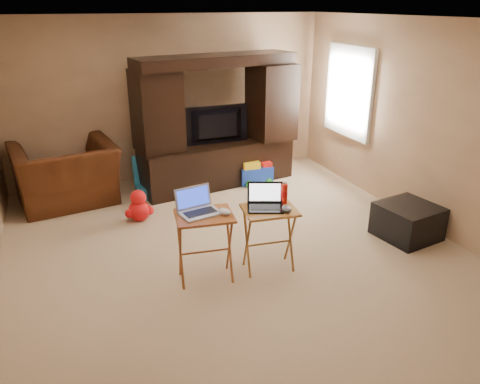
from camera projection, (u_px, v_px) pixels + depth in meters
name	position (u px, v px, depth m)	size (l,w,h in m)	color
floor	(234.00, 250.00, 5.38)	(5.50, 5.50, 0.00)	beige
ceiling	(232.00, 19.00, 4.43)	(5.50, 5.50, 0.00)	silver
wall_back	(170.00, 99.00, 7.27)	(5.00, 5.00, 0.00)	tan
wall_front	(413.00, 279.00, 2.54)	(5.00, 5.00, 0.00)	tan
wall_right	(422.00, 124.00, 5.76)	(5.50, 5.50, 0.00)	tan
window_pane	(350.00, 92.00, 7.03)	(1.20, 1.20, 0.00)	white
window_frame	(349.00, 92.00, 7.02)	(0.06, 1.14, 1.34)	white
entertainment_center	(217.00, 123.00, 6.98)	(2.40, 0.60, 1.96)	black
television	(218.00, 126.00, 6.96)	(0.99, 0.13, 0.57)	black
recliner	(66.00, 174.00, 6.49)	(1.32, 1.15, 0.86)	#4A240F
child_rocker	(150.00, 177.00, 6.82)	(0.43, 0.49, 0.57)	teal
plush_toy	(139.00, 205.00, 6.04)	(0.38, 0.32, 0.43)	red
push_toy	(256.00, 172.00, 7.29)	(0.52, 0.37, 0.39)	#183BC1
ottoman	(408.00, 221.00, 5.62)	(0.64, 0.64, 0.41)	black
tray_table_left	(205.00, 248.00, 4.69)	(0.56, 0.45, 0.73)	#A15527
tray_table_right	(269.00, 239.00, 4.89)	(0.53, 0.43, 0.70)	#A06526
laptop_left	(200.00, 203.00, 4.52)	(0.38, 0.31, 0.24)	#A5A5AA
laptop_right	(266.00, 198.00, 4.71)	(0.36, 0.30, 0.24)	black
mouse_left	(225.00, 212.00, 4.55)	(0.09, 0.15, 0.06)	silver
mouse_right	(287.00, 209.00, 4.68)	(0.09, 0.14, 0.06)	#414246
water_bottle	(284.00, 194.00, 4.85)	(0.07, 0.07, 0.21)	red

